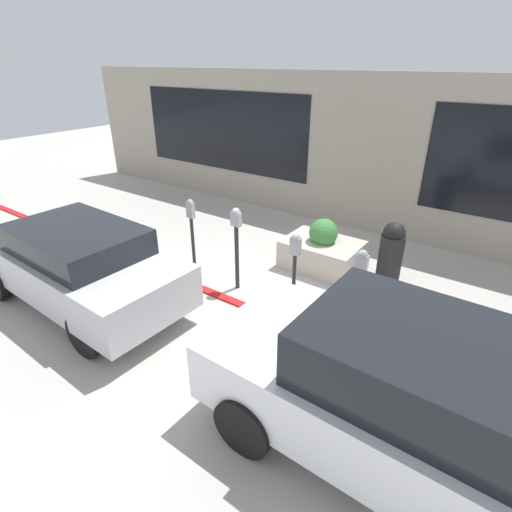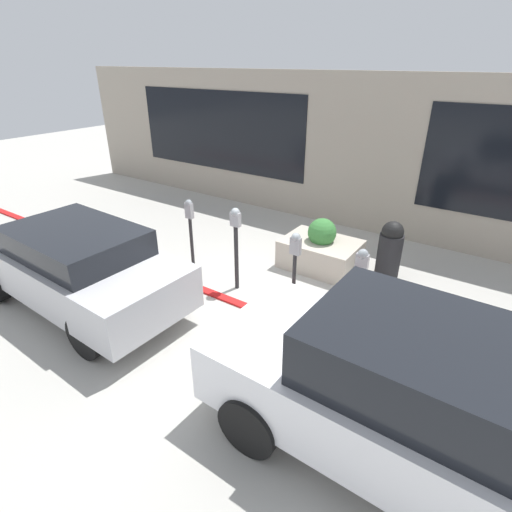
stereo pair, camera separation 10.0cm
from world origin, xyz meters
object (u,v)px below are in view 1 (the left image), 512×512
Objects in this scene: parking_meter_nearest at (360,277)px; parked_car_front at (395,393)px; parking_meter_fourth at (192,224)px; planter_box at (322,251)px; parking_meter_second at (295,257)px; parking_meter_middle at (236,236)px; parked_car_middle at (77,263)px; trash_bin at (391,252)px.

parking_meter_nearest is 0.35× the size of parked_car_front.
parked_car_front is at bearing 157.43° from parking_meter_fourth.
planter_box is at bearing -48.73° from parking_meter_nearest.
planter_box is (0.29, -1.63, -0.62)m from parking_meter_second.
parking_meter_middle is 3.92m from parked_car_front.
parking_meter_middle reaches higher than planter_box.
parked_car_middle is 5.63m from trash_bin.
parked_car_middle reaches higher than parking_meter_second.
parking_meter_second is 0.94× the size of parking_meter_fourth.
planter_box is 0.35× the size of parked_car_middle.
parking_meter_middle is 1.06× the size of parking_meter_fourth.
parked_car_middle is (1.89, 1.95, -0.28)m from parking_meter_middle.
planter_box is at bearing -52.84° from parked_car_front.
parking_meter_fourth is 5.00m from parked_car_front.
parked_car_middle is at bearing 32.64° from parking_meter_second.
parking_meter_fourth is at bearing -107.96° from parked_car_middle.
parked_car_front is (-2.55, 3.49, 0.50)m from planter_box.
trash_bin is at bearing -167.84° from planter_box.
parking_meter_middle is at bearing 41.35° from trash_bin.
trash_bin is (0.10, -1.86, -0.35)m from parking_meter_nearest.
trash_bin is (-1.00, -1.90, -0.38)m from parking_meter_second.
parking_meter_fourth is at bearing -21.60° from parked_car_front.
parking_meter_middle is at bearing 1.50° from parking_meter_nearest.
parked_car_front reaches higher than parking_meter_second.
parking_meter_fourth reaches higher than trash_bin.
planter_box is 4.57m from parked_car_middle.
planter_box is (-0.90, -1.65, -0.69)m from parking_meter_middle.
trash_bin is at bearing -134.64° from parked_car_middle.
parking_meter_middle reaches higher than trash_bin.
parked_car_front is at bearing 126.18° from planter_box.
planter_box is 1.34m from trash_bin.
parking_meter_nearest is 1.00× the size of parking_meter_second.
parking_meter_second is at bearing 2.11° from parking_meter_nearest.
parking_meter_nearest is at bearing 93.14° from trash_bin.
parking_meter_nearest is 1.10m from parking_meter_second.
parking_meter_second is (1.10, 0.04, 0.03)m from parking_meter_nearest.
trash_bin is at bearing -151.07° from parking_meter_fourth.
parking_meter_second is 3.67m from parked_car_middle.
parking_meter_nearest is at bearing 131.27° from planter_box.
parked_car_front reaches higher than trash_bin.
parking_meter_fourth is (1.16, -0.07, -0.07)m from parking_meter_middle.
parked_car_middle is at bearing 2.15° from parked_car_front.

